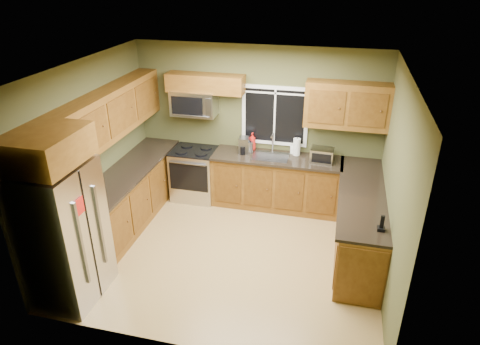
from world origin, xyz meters
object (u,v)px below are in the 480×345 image
at_px(soap_bottle_b, 293,148).
at_px(paper_towel_roll, 297,147).
at_px(microwave, 194,103).
at_px(range, 195,174).
at_px(soap_bottle_c, 242,144).
at_px(kettle, 249,147).
at_px(soap_bottle_a, 252,141).
at_px(cordless_phone, 381,226).
at_px(toaster_oven, 322,155).
at_px(coffee_maker, 244,146).
at_px(refrigerator, 64,234).

bearing_deg(soap_bottle_b, paper_towel_roll, -32.81).
distance_m(microwave, paper_towel_roll, 1.87).
distance_m(range, soap_bottle_c, 1.00).
height_order(kettle, paper_towel_roll, paper_towel_roll).
relative_size(soap_bottle_a, cordless_phone, 1.50).
xyz_separation_m(paper_towel_roll, soap_bottle_b, (-0.07, 0.04, -0.06)).
distance_m(toaster_oven, soap_bottle_c, 1.41).
distance_m(microwave, soap_bottle_a, 1.18).
bearing_deg(cordless_phone, microwave, 146.84).
distance_m(coffee_maker, kettle, 0.09).
bearing_deg(cordless_phone, refrigerator, -166.02).
xyz_separation_m(microwave, toaster_oven, (2.19, -0.13, -0.68)).
distance_m(range, soap_bottle_a, 1.19).
bearing_deg(cordless_phone, paper_towel_roll, 122.04).
bearing_deg(range, cordless_phone, -31.32).
relative_size(range, microwave, 1.23).
bearing_deg(refrigerator, cordless_phone, 13.98).
xyz_separation_m(toaster_oven, cordless_phone, (0.84, -1.85, -0.05)).
bearing_deg(cordless_phone, soap_bottle_b, 122.85).
xyz_separation_m(kettle, soap_bottle_c, (-0.16, 0.16, -0.04)).
bearing_deg(soap_bottle_b, range, -172.24).
xyz_separation_m(coffee_maker, soap_bottle_c, (-0.08, 0.18, -0.05)).
distance_m(toaster_oven, soap_bottle_a, 1.22).
bearing_deg(range, coffee_maker, 3.55).
height_order(range, soap_bottle_c, soap_bottle_c).
bearing_deg(coffee_maker, toaster_oven, -2.19).
bearing_deg(soap_bottle_a, toaster_oven, -10.65).
bearing_deg(refrigerator, coffee_maker, 60.93).
distance_m(coffee_maker, cordless_phone, 2.87).
bearing_deg(microwave, cordless_phone, -33.16).
xyz_separation_m(toaster_oven, kettle, (-1.23, 0.07, 0.00)).
relative_size(range, kettle, 3.73).
height_order(kettle, soap_bottle_c, kettle).
height_order(range, coffee_maker, coffee_maker).
distance_m(range, cordless_phone, 3.59).
relative_size(coffee_maker, soap_bottle_a, 0.90).
xyz_separation_m(microwave, soap_bottle_b, (1.69, 0.09, -0.70)).
relative_size(refrigerator, kettle, 7.16).
xyz_separation_m(range, microwave, (-0.00, 0.14, 1.26)).
bearing_deg(soap_bottle_b, cordless_phone, -57.15).
relative_size(toaster_oven, coffee_maker, 1.37).
distance_m(refrigerator, range, 2.89).
bearing_deg(soap_bottle_a, paper_towel_roll, -3.30).
xyz_separation_m(soap_bottle_a, soap_bottle_c, (-0.19, 0.00, -0.08)).
xyz_separation_m(range, coffee_maker, (0.88, 0.05, 0.60)).
relative_size(microwave, kettle, 3.02).
bearing_deg(toaster_oven, paper_towel_roll, 157.22).
bearing_deg(paper_towel_roll, refrigerator, -129.64).
xyz_separation_m(paper_towel_roll, cordless_phone, (1.27, -2.03, -0.08)).
bearing_deg(cordless_phone, range, 148.68).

